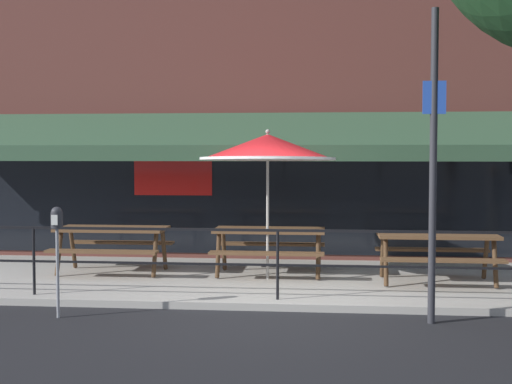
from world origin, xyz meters
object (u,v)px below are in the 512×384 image
(picnic_table_left, at_px, (112,237))
(street_sign_pole, at_px, (433,163))
(picnic_table_centre, at_px, (269,238))
(picnic_table_right, at_px, (437,244))
(patio_umbrella_centre, at_px, (268,148))
(parking_meter_near, at_px, (57,228))

(picnic_table_left, bearing_deg, street_sign_pole, -28.52)
(picnic_table_centre, relative_size, picnic_table_right, 1.00)
(picnic_table_centre, distance_m, patio_umbrella_centre, 1.52)
(picnic_table_left, bearing_deg, picnic_table_centre, 1.10)
(picnic_table_centre, height_order, parking_meter_near, parking_meter_near)
(picnic_table_right, height_order, parking_meter_near, parking_meter_near)
(picnic_table_centre, bearing_deg, street_sign_pole, -50.35)
(patio_umbrella_centre, bearing_deg, parking_meter_near, -134.62)
(parking_meter_near, xyz_separation_m, street_sign_pole, (4.70, 0.18, 0.84))
(patio_umbrella_centre, bearing_deg, street_sign_pole, -46.34)
(parking_meter_near, bearing_deg, picnic_table_centre, 49.15)
(parking_meter_near, bearing_deg, picnic_table_right, 25.29)
(picnic_table_left, height_order, patio_umbrella_centre, patio_umbrella_centre)
(picnic_table_left, bearing_deg, picnic_table_right, -4.38)
(picnic_table_right, relative_size, patio_umbrella_centre, 0.76)
(picnic_table_centre, xyz_separation_m, picnic_table_right, (2.62, -0.45, 0.00))
(picnic_table_left, xyz_separation_m, picnic_table_right, (5.24, -0.40, 0.00))
(picnic_table_left, xyz_separation_m, picnic_table_centre, (2.62, 0.05, 0.00))
(parking_meter_near, height_order, street_sign_pole, street_sign_pole)
(street_sign_pole, bearing_deg, picnic_table_left, 151.48)
(picnic_table_centre, distance_m, street_sign_pole, 3.71)
(picnic_table_left, height_order, picnic_table_right, same)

